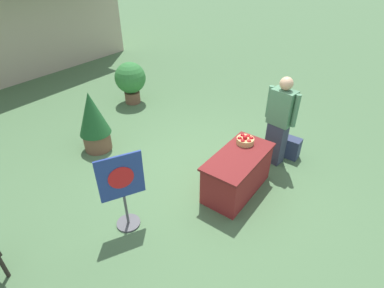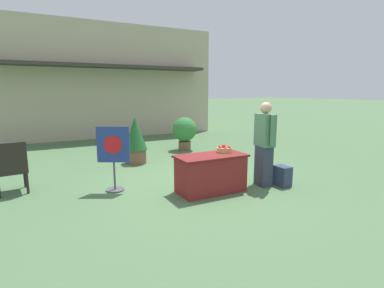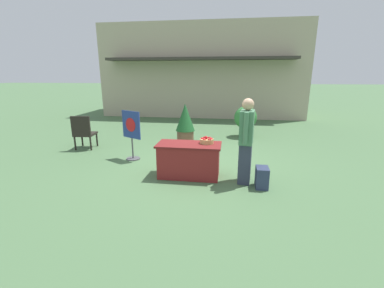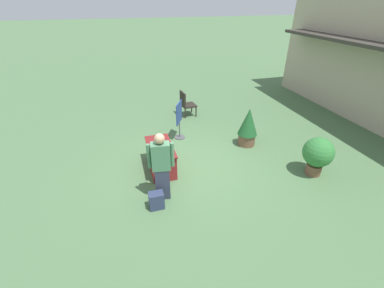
{
  "view_description": "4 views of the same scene",
  "coord_description": "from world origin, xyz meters",
  "px_view_note": "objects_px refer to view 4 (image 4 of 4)",
  "views": [
    {
      "loc": [
        -3.72,
        -2.42,
        3.58
      ],
      "look_at": [
        -0.68,
        -0.18,
        1.06
      ],
      "focal_mm": 28.0,
      "sensor_mm": 36.0,
      "label": 1
    },
    {
      "loc": [
        -3.07,
        -5.54,
        1.97
      ],
      "look_at": [
        -0.2,
        -0.1,
        0.87
      ],
      "focal_mm": 28.0,
      "sensor_mm": 36.0,
      "label": 2
    },
    {
      "loc": [
        0.74,
        -5.96,
        2.18
      ],
      "look_at": [
        -0.17,
        0.16,
        0.5
      ],
      "focal_mm": 24.0,
      "sensor_mm": 36.0,
      "label": 3
    },
    {
      "loc": [
        5.93,
        -1.53,
        4.28
      ],
      "look_at": [
        0.49,
        0.04,
        1.02
      ],
      "focal_mm": 24.0,
      "sensor_mm": 36.0,
      "label": 4
    }
  ],
  "objects_px": {
    "person_visitor": "(161,167)",
    "poster_board": "(179,119)",
    "apple_basket": "(166,151)",
    "potted_plant_near_left": "(248,126)",
    "backpack": "(156,200)",
    "display_table": "(161,157)",
    "patio_chair": "(186,103)",
    "potted_plant_far_right": "(318,154)"
  },
  "relations": [
    {
      "from": "backpack",
      "to": "potted_plant_far_right",
      "type": "relative_size",
      "value": 0.38
    },
    {
      "from": "potted_plant_near_left",
      "to": "potted_plant_far_right",
      "type": "height_order",
      "value": "potted_plant_near_left"
    },
    {
      "from": "backpack",
      "to": "apple_basket",
      "type": "bearing_deg",
      "value": 157.5
    },
    {
      "from": "patio_chair",
      "to": "potted_plant_far_right",
      "type": "bearing_deg",
      "value": -70.5
    },
    {
      "from": "poster_board",
      "to": "potted_plant_far_right",
      "type": "height_order",
      "value": "poster_board"
    },
    {
      "from": "person_visitor",
      "to": "poster_board",
      "type": "relative_size",
      "value": 1.35
    },
    {
      "from": "apple_basket",
      "to": "person_visitor",
      "type": "relative_size",
      "value": 0.17
    },
    {
      "from": "person_visitor",
      "to": "patio_chair",
      "type": "height_order",
      "value": "person_visitor"
    },
    {
      "from": "backpack",
      "to": "potted_plant_far_right",
      "type": "distance_m",
      "value": 4.4
    },
    {
      "from": "poster_board",
      "to": "patio_chair",
      "type": "xyz_separation_m",
      "value": [
        -1.78,
        0.71,
        -0.16
      ]
    },
    {
      "from": "poster_board",
      "to": "potted_plant_far_right",
      "type": "xyz_separation_m",
      "value": [
        3.07,
        3.05,
        -0.06
      ]
    },
    {
      "from": "backpack",
      "to": "patio_chair",
      "type": "relative_size",
      "value": 0.41
    },
    {
      "from": "display_table",
      "to": "backpack",
      "type": "height_order",
      "value": "display_table"
    },
    {
      "from": "display_table",
      "to": "apple_basket",
      "type": "relative_size",
      "value": 4.61
    },
    {
      "from": "patio_chair",
      "to": "potted_plant_far_right",
      "type": "distance_m",
      "value": 5.39
    },
    {
      "from": "backpack",
      "to": "patio_chair",
      "type": "height_order",
      "value": "patio_chair"
    },
    {
      "from": "apple_basket",
      "to": "potted_plant_far_right",
      "type": "height_order",
      "value": "potted_plant_far_right"
    },
    {
      "from": "backpack",
      "to": "poster_board",
      "type": "bearing_deg",
      "value": 157.46
    },
    {
      "from": "person_visitor",
      "to": "poster_board",
      "type": "distance_m",
      "value": 3.06
    },
    {
      "from": "patio_chair",
      "to": "potted_plant_near_left",
      "type": "bearing_deg",
      "value": -71.64
    },
    {
      "from": "potted_plant_near_left",
      "to": "potted_plant_far_right",
      "type": "bearing_deg",
      "value": 27.4
    },
    {
      "from": "apple_basket",
      "to": "backpack",
      "type": "xyz_separation_m",
      "value": [
        1.15,
        -0.48,
        -0.59
      ]
    },
    {
      "from": "backpack",
      "to": "poster_board",
      "type": "height_order",
      "value": "poster_board"
    },
    {
      "from": "patio_chair",
      "to": "person_visitor",
      "type": "bearing_deg",
      "value": -117.67
    },
    {
      "from": "backpack",
      "to": "potted_plant_near_left",
      "type": "xyz_separation_m",
      "value": [
        -2.11,
        3.33,
        0.46
      ]
    },
    {
      "from": "display_table",
      "to": "patio_chair",
      "type": "height_order",
      "value": "patio_chair"
    },
    {
      "from": "poster_board",
      "to": "potted_plant_near_left",
      "type": "relative_size",
      "value": 1.01
    },
    {
      "from": "person_visitor",
      "to": "potted_plant_near_left",
      "type": "relative_size",
      "value": 1.37
    },
    {
      "from": "patio_chair",
      "to": "backpack",
      "type": "bearing_deg",
      "value": -118.53
    },
    {
      "from": "apple_basket",
      "to": "potted_plant_near_left",
      "type": "height_order",
      "value": "potted_plant_near_left"
    },
    {
      "from": "person_visitor",
      "to": "backpack",
      "type": "distance_m",
      "value": 0.79
    },
    {
      "from": "poster_board",
      "to": "backpack",
      "type": "bearing_deg",
      "value": 95.68
    },
    {
      "from": "patio_chair",
      "to": "potted_plant_far_right",
      "type": "relative_size",
      "value": 0.93
    },
    {
      "from": "patio_chair",
      "to": "apple_basket",
      "type": "bearing_deg",
      "value": -118.44
    },
    {
      "from": "apple_basket",
      "to": "potted_plant_near_left",
      "type": "bearing_deg",
      "value": 108.7
    },
    {
      "from": "display_table",
      "to": "person_visitor",
      "type": "relative_size",
      "value": 0.79
    },
    {
      "from": "patio_chair",
      "to": "potted_plant_far_right",
      "type": "height_order",
      "value": "potted_plant_far_right"
    },
    {
      "from": "poster_board",
      "to": "display_table",
      "type": "bearing_deg",
      "value": 88.71
    },
    {
      "from": "display_table",
      "to": "person_visitor",
      "type": "distance_m",
      "value": 1.31
    },
    {
      "from": "display_table",
      "to": "potted_plant_near_left",
      "type": "xyz_separation_m",
      "value": [
        -0.6,
        2.95,
        0.3
      ]
    },
    {
      "from": "backpack",
      "to": "potted_plant_near_left",
      "type": "height_order",
      "value": "potted_plant_near_left"
    },
    {
      "from": "poster_board",
      "to": "patio_chair",
      "type": "bearing_deg",
      "value": -83.42
    }
  ]
}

